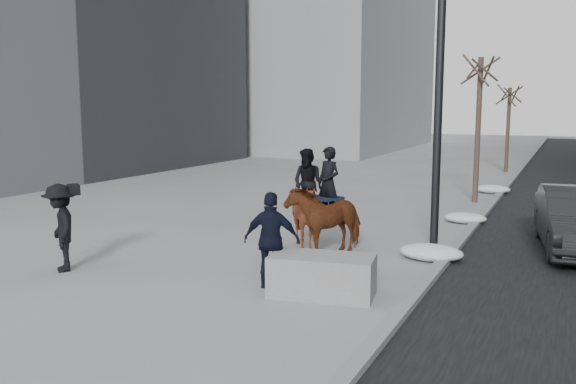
% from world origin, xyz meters
% --- Properties ---
extents(ground, '(120.00, 120.00, 0.00)m').
position_xyz_m(ground, '(0.00, 0.00, 0.00)').
color(ground, gray).
rests_on(ground, ground).
extents(curb, '(0.25, 90.00, 0.12)m').
position_xyz_m(curb, '(3.00, 10.00, 0.06)').
color(curb, gray).
rests_on(curb, ground).
extents(planter, '(1.92, 1.19, 0.72)m').
position_xyz_m(planter, '(1.49, -0.60, 0.36)').
color(planter, gray).
rests_on(planter, ground).
extents(tree_near, '(1.20, 1.20, 5.38)m').
position_xyz_m(tree_near, '(2.40, 11.13, 2.69)').
color(tree_near, '#3C2B23').
rests_on(tree_near, ground).
extents(tree_far, '(1.20, 1.20, 4.57)m').
position_xyz_m(tree_far, '(2.40, 21.55, 2.28)').
color(tree_far, '#372A21').
rests_on(tree_far, ground).
extents(mounted_left, '(1.49, 2.02, 2.38)m').
position_xyz_m(mounted_left, '(0.42, 2.31, 0.89)').
color(mounted_left, '#4D1E0F').
rests_on(mounted_left, ground).
extents(mounted_right, '(1.39, 1.52, 2.30)m').
position_xyz_m(mounted_right, '(-0.17, 2.53, 0.92)').
color(mounted_right, '#501C10').
rests_on(mounted_right, ground).
extents(feeder, '(1.10, 0.97, 1.75)m').
position_xyz_m(feeder, '(0.48, -0.53, 0.88)').
color(feeder, black).
rests_on(feeder, ground).
extents(camera_crew, '(1.29, 1.22, 1.75)m').
position_xyz_m(camera_crew, '(-3.82, -1.30, 0.89)').
color(camera_crew, black).
rests_on(camera_crew, ground).
extents(lamppost, '(0.25, 2.65, 9.09)m').
position_xyz_m(lamppost, '(2.60, 3.62, 4.99)').
color(lamppost, black).
rests_on(lamppost, ground).
extents(snow_piles, '(1.36, 11.75, 0.35)m').
position_xyz_m(snow_piles, '(2.70, 7.45, 0.16)').
color(snow_piles, silver).
rests_on(snow_piles, ground).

